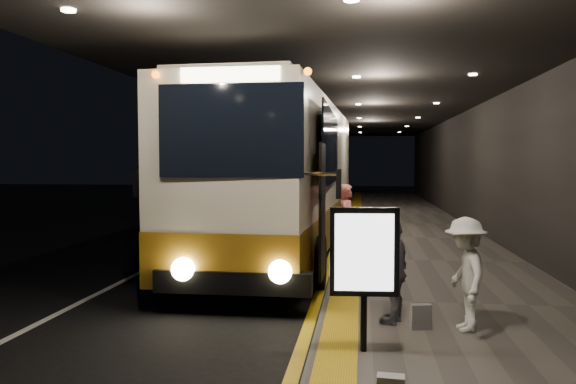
# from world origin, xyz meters

# --- Properties ---
(ground) EXTENTS (90.00, 90.00, 0.00)m
(ground) POSITION_xyz_m (0.00, 0.00, 0.00)
(ground) COLOR black
(lane_line_white) EXTENTS (0.12, 50.00, 0.01)m
(lane_line_white) POSITION_xyz_m (-1.80, 5.00, 0.01)
(lane_line_white) COLOR silver
(lane_line_white) RESTS_ON ground
(kerb_stripe_yellow) EXTENTS (0.18, 50.00, 0.01)m
(kerb_stripe_yellow) POSITION_xyz_m (2.35, 5.00, 0.01)
(kerb_stripe_yellow) COLOR gold
(kerb_stripe_yellow) RESTS_ON ground
(sidewalk) EXTENTS (4.50, 50.00, 0.15)m
(sidewalk) POSITION_xyz_m (4.75, 5.00, 0.07)
(sidewalk) COLOR #514C44
(sidewalk) RESTS_ON ground
(tactile_strip) EXTENTS (0.50, 50.00, 0.01)m
(tactile_strip) POSITION_xyz_m (2.85, 5.00, 0.16)
(tactile_strip) COLOR gold
(tactile_strip) RESTS_ON sidewalk
(terminal_wall) EXTENTS (0.10, 50.00, 6.00)m
(terminal_wall) POSITION_xyz_m (7.00, 5.00, 3.00)
(terminal_wall) COLOR black
(terminal_wall) RESTS_ON ground
(support_columns) EXTENTS (0.80, 24.80, 4.40)m
(support_columns) POSITION_xyz_m (-1.50, 4.00, 2.20)
(support_columns) COLOR black
(support_columns) RESTS_ON ground
(canopy) EXTENTS (9.00, 50.00, 0.40)m
(canopy) POSITION_xyz_m (2.50, 5.00, 4.60)
(canopy) COLOR black
(canopy) RESTS_ON support_columns
(coach_main) EXTENTS (3.09, 12.83, 3.97)m
(coach_main) POSITION_xyz_m (1.10, 2.19, 1.91)
(coach_main) COLOR beige
(coach_main) RESTS_ON ground
(coach_second) EXTENTS (2.88, 12.86, 4.03)m
(coach_second) POSITION_xyz_m (0.85, 18.21, 1.94)
(coach_second) COLOR beige
(coach_second) RESTS_ON ground
(passenger_boarding) EXTENTS (0.56, 0.74, 1.83)m
(passenger_boarding) POSITION_xyz_m (2.80, 0.34, 1.06)
(passenger_boarding) COLOR #D96A65
(passenger_boarding) RESTS_ON sidewalk
(passenger_waiting_white) EXTENTS (0.56, 1.06, 1.58)m
(passenger_waiting_white) POSITION_xyz_m (4.57, -4.71, 0.94)
(passenger_waiting_white) COLOR white
(passenger_waiting_white) RESTS_ON sidewalk
(passenger_waiting_grey) EXTENTS (0.76, 0.99, 1.51)m
(passenger_waiting_grey) POSITION_xyz_m (3.61, -4.47, 0.91)
(passenger_waiting_grey) COLOR #4F4F55
(passenger_waiting_grey) RESTS_ON sidewalk
(bag_polka) EXTENTS (0.31, 0.19, 0.35)m
(bag_polka) POSITION_xyz_m (3.97, -4.73, 0.32)
(bag_polka) COLOR black
(bag_polka) RESTS_ON sidewalk
(info_sign) EXTENTS (0.85, 0.18, 1.79)m
(info_sign) POSITION_xyz_m (3.17, -5.77, 1.36)
(info_sign) COLOR black
(info_sign) RESTS_ON sidewalk
(stanchion_post) EXTENTS (0.05, 0.05, 1.11)m
(stanchion_post) POSITION_xyz_m (2.75, -0.78, 0.71)
(stanchion_post) COLOR black
(stanchion_post) RESTS_ON sidewalk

